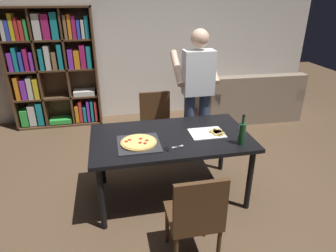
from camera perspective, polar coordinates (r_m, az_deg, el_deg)
ground_plane at (r=3.51m, az=0.50°, el=-13.00°), size 12.00×12.00×0.00m
back_wall at (r=5.40m, az=-5.45°, el=16.59°), size 6.40×0.10×2.80m
dining_table at (r=3.14m, az=0.55°, el=-3.15°), size 1.67×0.94×0.75m
chair_near_camera at (r=2.47m, az=5.39°, el=-16.76°), size 0.42×0.42×0.90m
chair_far_side at (r=4.06m, az=-2.28°, el=0.93°), size 0.42×0.42×0.90m
couch at (r=5.63m, az=15.41°, el=4.62°), size 1.72×0.90×0.85m
bookshelf at (r=5.29m, az=-21.45°, el=10.42°), size 1.40×0.35×1.95m
person_serving_pizza at (r=3.80m, az=5.69°, el=6.97°), size 0.55×0.54×1.75m
pepperoni_pizza_on_tray at (r=2.95m, az=-5.69°, el=-3.26°), size 0.42×0.42×0.04m
pizza_slices_on_towel at (r=3.19m, az=8.41°, el=-1.30°), size 0.36×0.28×0.03m
wine_bottle at (r=2.99m, az=14.10°, el=-1.34°), size 0.07×0.07×0.32m
kitchen_scissors at (r=2.87m, az=0.58°, el=-4.27°), size 0.20×0.09×0.01m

